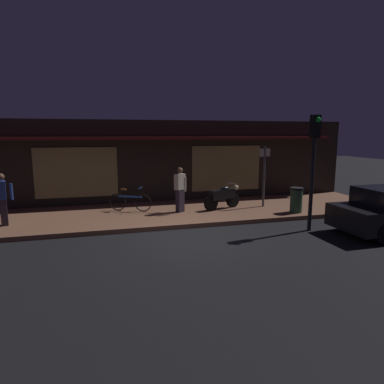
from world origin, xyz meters
TOP-DOWN VIEW (x-y plane):
  - ground_plane at (0.00, 0.00)m, footprint 60.00×60.00m
  - sidewalk_slab at (0.00, 3.00)m, footprint 18.00×4.00m
  - storefront_building at (0.00, 6.39)m, footprint 18.00×3.30m
  - motorcycle at (2.25, 2.84)m, footprint 1.64×0.79m
  - bicycle_parked at (-1.26, 3.41)m, footprint 1.52×0.74m
  - person_photographer at (-5.30, 2.43)m, footprint 0.61×0.42m
  - person_bystander at (0.53, 2.77)m, footprint 0.44×0.57m
  - sign_post at (3.98, 2.86)m, footprint 0.44×0.09m
  - trash_bin at (4.67, 1.58)m, footprint 0.48×0.48m
  - traffic_light_pole at (4.04, -0.21)m, footprint 0.24×0.33m

SIDE VIEW (x-z plane):
  - ground_plane at x=0.00m, z-range 0.00..0.00m
  - sidewalk_slab at x=0.00m, z-range 0.00..0.15m
  - bicycle_parked at x=-1.26m, z-range 0.05..0.96m
  - trash_bin at x=4.67m, z-range 0.16..1.09m
  - motorcycle at x=2.25m, z-range 0.16..1.13m
  - person_photographer at x=-5.30m, z-range 0.19..1.86m
  - person_bystander at x=0.53m, z-range 0.19..1.86m
  - sign_post at x=3.98m, z-range 0.31..2.71m
  - storefront_building at x=0.00m, z-range 0.00..3.60m
  - traffic_light_pole at x=4.04m, z-range 0.68..4.28m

